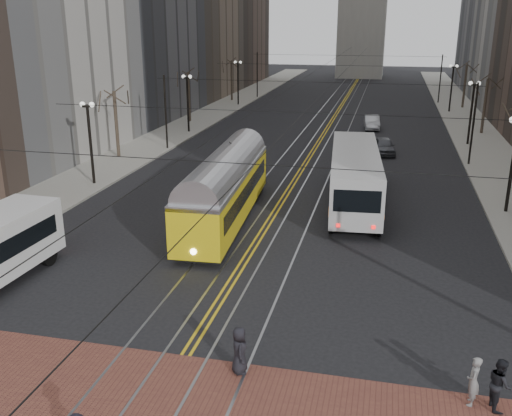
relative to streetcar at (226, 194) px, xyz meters
The scene contains 17 objects.
ground 13.25m from the streetcar, 79.04° to the right, with size 260.00×260.00×0.00m, color black.
sidewalk_left 34.48m from the streetcar, 111.28° to the left, with size 5.00×140.00×0.15m, color gray.
sidewalk_right 36.59m from the streetcar, 61.40° to the left, with size 5.00×140.00×0.15m, color gray.
crosswalk_band 17.17m from the streetcar, 81.59° to the right, with size 25.00×6.00×0.01m, color brown.
streetcar_rails 32.23m from the streetcar, 85.55° to the left, with size 4.80×130.00×0.02m, color gray.
centre_lines 32.23m from the streetcar, 85.55° to the left, with size 0.42×130.00×0.01m, color gold.
lamp_posts 16.08m from the streetcar, 81.03° to the left, with size 27.60×57.20×5.60m.
street_trees 22.51m from the streetcar, 83.62° to the left, with size 31.68×53.28×5.60m.
trolley_wires 22.17m from the streetcar, 83.50° to the left, with size 25.96×120.00×6.60m.
streetcar is the anchor object (origin of this frame).
rear_bus 8.51m from the streetcar, 34.10° to the left, with size 2.86×13.14×3.43m, color #B8B8B8.
cargo_van 9.57m from the streetcar, 47.14° to the left, with size 2.04×5.30×2.35m, color silver.
sedan_grey 21.66m from the streetcar, 66.42° to the left, with size 1.65×4.10×1.40m, color #47494F.
sedan_silver 32.41m from the streetcar, 77.23° to the left, with size 1.51×4.33×1.43m, color #B6B8BE.
pedestrian_a 15.15m from the streetcar, 72.27° to the right, with size 0.81×0.53×1.66m, color black.
pedestrian_b 18.73m from the streetcar, 50.33° to the right, with size 0.59×0.39×1.62m, color gray.
pedestrian_c 19.22m from the streetcar, 48.62° to the right, with size 0.81×0.63×1.67m, color black.
Camera 1 is at (6.36, -17.34, 11.28)m, focal length 40.00 mm.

